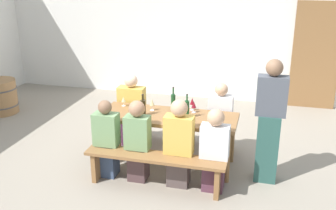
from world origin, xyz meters
name	(u,v)px	position (x,y,z in m)	size (l,w,h in m)	color
ground_plane	(168,163)	(0.00, 0.00, 0.00)	(24.00, 24.00, 0.00)	gray
back_wall	(208,23)	(0.00, 3.22, 1.60)	(14.00, 0.20, 3.20)	silver
wooden_door	(316,56)	(2.17, 3.08, 1.05)	(0.90, 0.06, 2.10)	olive
tasting_table	(168,121)	(0.00, 0.00, 0.66)	(1.91, 0.71, 0.75)	olive
bench_near	(155,163)	(0.00, -0.66, 0.35)	(1.81, 0.30, 0.45)	olive
bench_far	(179,124)	(0.00, 0.66, 0.35)	(1.81, 0.30, 0.45)	olive
wine_bottle_0	(143,107)	(-0.33, -0.09, 0.87)	(0.08, 0.08, 0.31)	#332814
wine_bottle_1	(187,109)	(0.27, -0.03, 0.88)	(0.06, 0.06, 0.34)	#194723
wine_bottle_2	(173,101)	(0.01, 0.28, 0.87)	(0.06, 0.06, 0.33)	#194723
wine_glass_0	(123,100)	(-0.73, 0.20, 0.85)	(0.06, 0.06, 0.14)	silver
wine_glass_1	(186,117)	(0.31, -0.26, 0.85)	(0.07, 0.07, 0.15)	silver
wine_glass_2	(152,103)	(-0.27, 0.13, 0.87)	(0.07, 0.07, 0.17)	silver
wine_glass_3	(194,105)	(0.32, 0.20, 0.86)	(0.07, 0.07, 0.16)	silver
wine_glass_4	(192,102)	(0.28, 0.28, 0.88)	(0.07, 0.07, 0.18)	silver
seated_guest_near_0	(107,140)	(-0.71, -0.51, 0.51)	(0.33, 0.24, 1.07)	#384A6A
seated_guest_near_1	(138,142)	(-0.28, -0.51, 0.54)	(0.32, 0.24, 1.10)	#4B3537
seated_guest_near_2	(179,145)	(0.27, -0.51, 0.56)	(0.37, 0.24, 1.16)	#534442
seated_guest_near_3	(214,152)	(0.73, -0.51, 0.52)	(0.35, 0.24, 1.09)	#543042
seated_guest_far_0	(132,112)	(-0.72, 0.51, 0.55)	(0.41, 0.24, 1.15)	#572A4E
seated_guest_far_1	(220,121)	(0.66, 0.51, 0.53)	(0.36, 0.24, 1.12)	navy
standing_host	(269,124)	(1.36, -0.09, 0.80)	(0.38, 0.24, 1.64)	#2B544D
wine_barrel	(0,97)	(-3.67, 1.21, 0.33)	(0.66, 0.66, 0.65)	#9E7247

